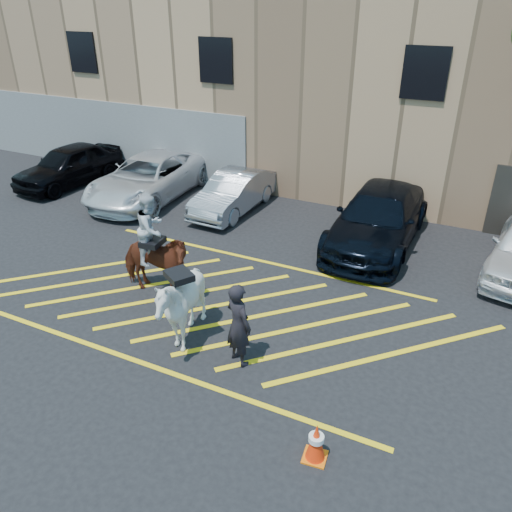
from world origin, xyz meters
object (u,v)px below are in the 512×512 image
at_px(car_black_suv, 69,165).
at_px(car_blue_suv, 379,218).
at_px(saddled_white, 182,306).
at_px(traffic_cone, 316,442).
at_px(car_white_pickup, 148,178).
at_px(handler, 238,324).
at_px(mounted_bay, 154,255).
at_px(car_silver_sedan, 234,192).

bearing_deg(car_black_suv, car_blue_suv, 5.78).
bearing_deg(car_blue_suv, saddled_white, -110.39).
distance_m(car_black_suv, saddled_white, 11.55).
bearing_deg(traffic_cone, car_black_suv, 147.78).
bearing_deg(traffic_cone, saddled_white, 155.17).
bearing_deg(car_white_pickup, handler, -46.00).
xyz_separation_m(car_blue_suv, handler, (-1.19, -6.67, 0.11)).
xyz_separation_m(car_blue_suv, mounted_bay, (-4.24, -5.23, 0.26)).
height_order(car_black_suv, saddled_white, saddled_white).
bearing_deg(car_silver_sedan, car_black_suv, -175.10).
bearing_deg(car_silver_sedan, mounted_bay, -80.15).
xyz_separation_m(car_silver_sedan, mounted_bay, (0.78, -5.56, 0.41)).
height_order(car_white_pickup, mounted_bay, mounted_bay).
relative_size(car_silver_sedan, car_blue_suv, 0.72).
xyz_separation_m(mounted_bay, traffic_cone, (5.26, -3.04, -0.70)).
height_order(handler, traffic_cone, handler).
xyz_separation_m(handler, mounted_bay, (-3.04, 1.44, 0.15)).
bearing_deg(traffic_cone, car_blue_suv, 97.05).
relative_size(car_black_suv, car_white_pickup, 0.82).
relative_size(car_black_suv, mounted_bay, 1.70).
xyz_separation_m(car_white_pickup, traffic_cone, (9.39, -8.35, -0.40)).
bearing_deg(car_white_pickup, car_blue_suv, -3.28).
height_order(car_silver_sedan, saddled_white, saddled_white).
distance_m(car_white_pickup, mounted_bay, 6.73).
xyz_separation_m(car_black_suv, car_white_pickup, (3.67, 0.11, -0.00)).
height_order(car_black_suv, mounted_bay, mounted_bay).
bearing_deg(handler, mounted_bay, 0.55).
xyz_separation_m(car_silver_sedan, handler, (3.82, -6.99, 0.25)).
distance_m(car_blue_suv, saddled_white, 7.10).
relative_size(mounted_bay, traffic_cone, 3.61).
bearing_deg(saddled_white, car_white_pickup, 131.00).
distance_m(car_silver_sedan, saddled_white, 7.38).
bearing_deg(car_blue_suv, handler, -99.50).
bearing_deg(handler, car_blue_suv, -74.34).
bearing_deg(saddled_white, mounted_bay, 140.57).
xyz_separation_m(car_silver_sedan, saddled_white, (2.47, -6.95, 0.28)).
distance_m(car_black_suv, car_blue_suv, 12.04).
relative_size(car_black_suv, car_silver_sedan, 1.12).
distance_m(car_black_suv, car_silver_sedan, 7.03).
height_order(car_black_suv, handler, handler).
relative_size(car_silver_sedan, traffic_cone, 5.46).
xyz_separation_m(car_blue_suv, traffic_cone, (1.02, -8.27, -0.44)).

